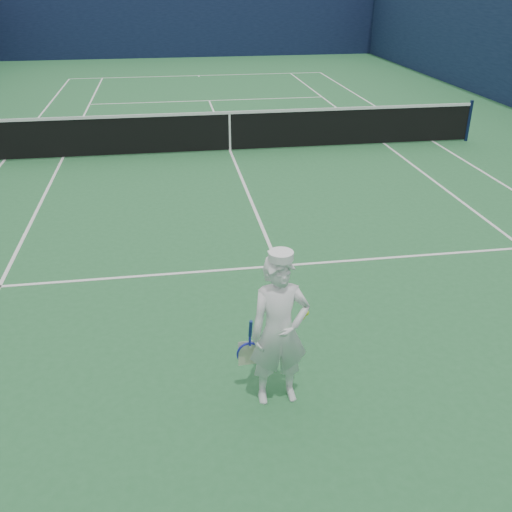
% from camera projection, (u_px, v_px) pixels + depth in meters
% --- Properties ---
extents(ground, '(80.00, 80.00, 0.00)m').
position_uv_depth(ground, '(230.00, 151.00, 14.47)').
color(ground, '#276737').
rests_on(ground, ground).
extents(court_markings, '(11.03, 23.83, 0.01)m').
position_uv_depth(court_markings, '(230.00, 151.00, 14.47)').
color(court_markings, white).
rests_on(court_markings, ground).
extents(windscreen_fence, '(20.12, 36.12, 4.00)m').
position_uv_depth(windscreen_fence, '(228.00, 69.00, 13.58)').
color(windscreen_fence, '#0E1735').
rests_on(windscreen_fence, ground).
extents(tennis_net, '(12.88, 0.09, 1.07)m').
position_uv_depth(tennis_net, '(230.00, 129.00, 14.22)').
color(tennis_net, '#141E4C').
rests_on(tennis_net, ground).
extents(tennis_player, '(0.77, 0.46, 1.73)m').
position_uv_depth(tennis_player, '(279.00, 331.00, 5.73)').
color(tennis_player, white).
rests_on(tennis_player, ground).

